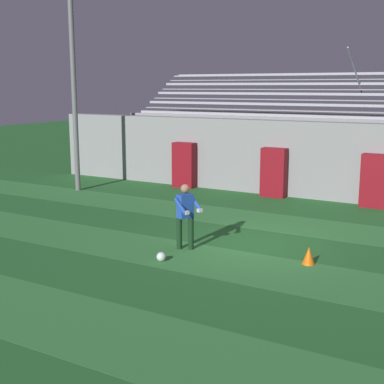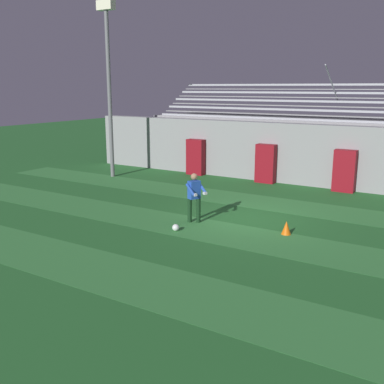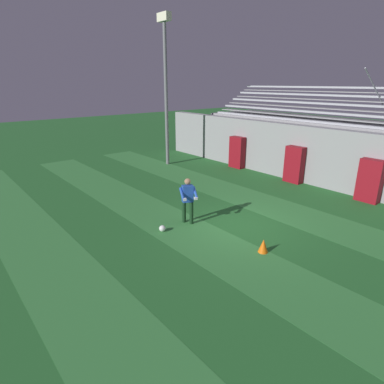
# 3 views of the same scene
# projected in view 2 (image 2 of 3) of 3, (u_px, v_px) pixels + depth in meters

# --- Properties ---
(ground_plane) EXTENTS (80.00, 80.00, 0.00)m
(ground_plane) POSITION_uv_depth(u_px,v_px,m) (247.00, 219.00, 15.49)
(ground_plane) COLOR #236028
(turf_stripe_near) EXTENTS (28.00, 2.09, 0.01)m
(turf_stripe_near) POSITION_uv_depth(u_px,v_px,m) (139.00, 281.00, 10.51)
(turf_stripe_near) COLOR #337A38
(turf_stripe_near) RESTS_ON ground
(turf_stripe_mid) EXTENTS (28.00, 2.09, 0.01)m
(turf_stripe_mid) POSITION_uv_depth(u_px,v_px,m) (223.00, 233.00, 13.98)
(turf_stripe_mid) COLOR #337A38
(turf_stripe_mid) RESTS_ON ground
(turf_stripe_far) EXTENTS (28.00, 2.09, 0.01)m
(turf_stripe_far) POSITION_uv_depth(u_px,v_px,m) (273.00, 204.00, 17.46)
(turf_stripe_far) COLOR #337A38
(turf_stripe_far) RESTS_ON ground
(back_wall) EXTENTS (24.00, 0.60, 2.80)m
(back_wall) POSITION_uv_depth(u_px,v_px,m) (308.00, 155.00, 20.56)
(back_wall) COLOR gray
(back_wall) RESTS_ON ground
(padding_pillar_gate_left) EXTENTS (0.93, 0.44, 1.82)m
(padding_pillar_gate_left) POSITION_uv_depth(u_px,v_px,m) (266.00, 164.00, 21.14)
(padding_pillar_gate_left) COLOR maroon
(padding_pillar_gate_left) RESTS_ON ground
(padding_pillar_gate_right) EXTENTS (0.93, 0.44, 1.82)m
(padding_pillar_gate_right) POSITION_uv_depth(u_px,v_px,m) (345.00, 171.00, 19.29)
(padding_pillar_gate_right) COLOR maroon
(padding_pillar_gate_right) RESTS_ON ground
(padding_pillar_far_left) EXTENTS (0.93, 0.44, 1.82)m
(padding_pillar_far_left) POSITION_uv_depth(u_px,v_px,m) (196.00, 157.00, 23.11)
(padding_pillar_far_left) COLOR maroon
(padding_pillar_far_left) RESTS_ON ground
(bleacher_stand) EXTENTS (18.00, 4.05, 5.43)m
(bleacher_stand) POSITION_uv_depth(u_px,v_px,m) (322.00, 147.00, 22.48)
(bleacher_stand) COLOR gray
(bleacher_stand) RESTS_ON ground
(floodlight_pole) EXTENTS (0.90, 0.36, 8.38)m
(floodlight_pole) POSITION_uv_depth(u_px,v_px,m) (108.00, 69.00, 21.62)
(floodlight_pole) COLOR slate
(floodlight_pole) RESTS_ON ground
(goalkeeper) EXTENTS (0.69, 0.71, 1.67)m
(goalkeeper) POSITION_uv_depth(u_px,v_px,m) (194.00, 195.00, 14.85)
(goalkeeper) COLOR #143319
(goalkeeper) RESTS_ON ground
(soccer_ball) EXTENTS (0.22, 0.22, 0.22)m
(soccer_ball) POSITION_uv_depth(u_px,v_px,m) (176.00, 228.00, 14.14)
(soccer_ball) COLOR white
(soccer_ball) RESTS_ON ground
(traffic_cone) EXTENTS (0.30, 0.30, 0.42)m
(traffic_cone) POSITION_uv_depth(u_px,v_px,m) (286.00, 228.00, 13.79)
(traffic_cone) COLOR orange
(traffic_cone) RESTS_ON ground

